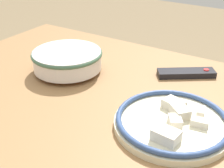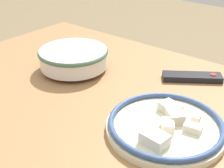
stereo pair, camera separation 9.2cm
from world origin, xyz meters
name	(u,v)px [view 1 (the left image)]	position (x,y,z in m)	size (l,w,h in m)	color
dining_table	(97,117)	(0.00, 0.00, 0.62)	(1.24, 0.89, 0.71)	olive
noodle_bowl	(67,60)	(-0.17, 0.08, 0.75)	(0.24, 0.24, 0.08)	silver
food_plate	(172,122)	(0.26, -0.03, 0.72)	(0.30, 0.30, 0.05)	beige
tv_remote	(186,73)	(0.18, 0.27, 0.72)	(0.19, 0.15, 0.02)	black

